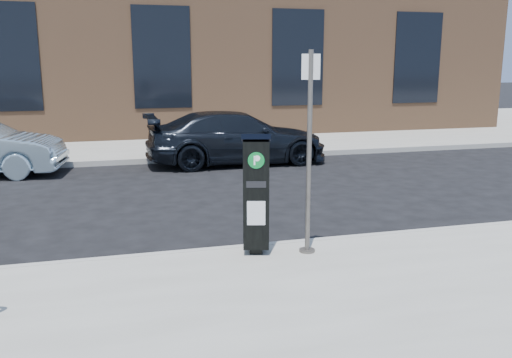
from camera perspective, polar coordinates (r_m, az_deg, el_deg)
name	(u,v)px	position (r m, az deg, el deg)	size (l,w,h in m)	color
ground	(245,255)	(8.23, -1.18, -7.97)	(120.00, 120.00, 0.00)	black
sidewalk_far	(160,134)	(21.76, -10.09, 4.70)	(60.00, 12.00, 0.15)	gray
curb_near	(245,250)	(8.19, -1.15, -7.53)	(60.00, 0.12, 0.16)	#9E9B93
curb_far	(179,160)	(15.88, -8.14, 2.04)	(60.00, 0.12, 0.16)	#9E9B93
building	(150,31)	(24.60, -11.10, 15.01)	(28.00, 10.05, 8.25)	brown
parking_kiosk	(256,192)	(7.62, 0.01, -1.42)	(0.48, 0.44, 1.74)	black
sign_pole	(309,155)	(7.59, 5.60, 2.51)	(0.25, 0.23, 2.86)	#54514A
car_dark	(237,138)	(15.44, -2.04, 4.38)	(2.09, 5.13, 1.49)	black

